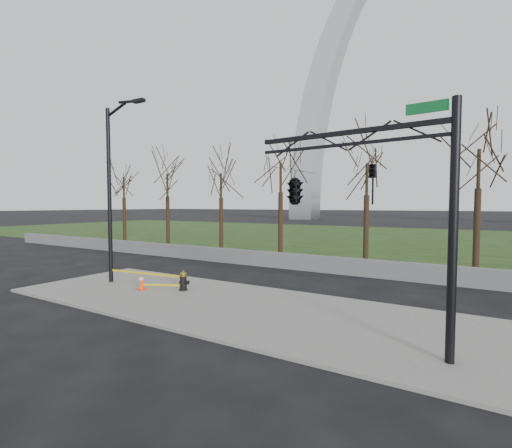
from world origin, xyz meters
The scene contains 11 objects.
ground centered at (0.00, 0.00, 0.00)m, with size 500.00×500.00×0.00m, color black.
sidewalk centered at (0.00, 0.00, 0.05)m, with size 18.00×6.00×0.10m, color slate.
grass_strip centered at (0.00, 30.00, 0.03)m, with size 120.00×40.00×0.06m, color #1D3212.
guardrail centered at (0.00, 8.00, 0.45)m, with size 60.00×0.30×0.90m, color #59595B.
gateway_arch centered at (0.00, 75.00, 32.50)m, with size 66.00×6.00×65.00m, color silver, non-canonical shape.
tree_row centered at (-0.95, 12.00, 3.81)m, with size 44.10×4.00×7.61m.
fire_hydrant centered at (-2.70, 0.68, 0.48)m, with size 0.51×0.34×0.83m.
traffic_cone centered at (-4.32, -0.13, 0.43)m, with size 0.35×0.35×0.65m.
street_light centered at (-6.50, 0.21, 4.69)m, with size 2.39×0.25×8.21m.
traffic_signal_mast centered at (3.97, -1.16, 4.15)m, with size 5.09×2.52×6.00m.
caution_tape centered at (-4.34, 0.39, 0.54)m, with size 4.02×0.81×0.43m.
Camera 1 is at (7.64, -10.47, 3.64)m, focal length 25.46 mm.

